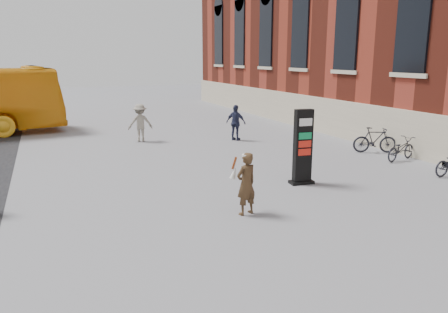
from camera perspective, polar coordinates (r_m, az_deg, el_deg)
name	(u,v)px	position (r m, az deg, el deg)	size (l,w,h in m)	color
ground	(223,219)	(10.75, -0.08, -8.17)	(100.00, 100.00, 0.00)	#9E9EA3
info_pylon	(303,147)	(13.57, 10.25, 1.21)	(0.77, 0.44, 2.32)	black
woman	(246,183)	(10.83, 2.87, -3.47)	(0.71, 0.67, 1.59)	#412E1C
pedestrian_b	(140,123)	(20.66, -10.89, 4.36)	(1.12, 0.65, 1.74)	gray
pedestrian_c	(236,123)	(20.50, 1.56, 4.43)	(0.98, 0.41, 1.67)	#252945
bike_6	(401,149)	(17.90, 22.09, 0.93)	(0.58, 1.67, 0.88)	black
bike_7	(375,140)	(18.91, 19.09, 2.05)	(0.50, 1.76, 1.06)	black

